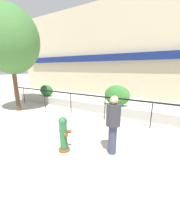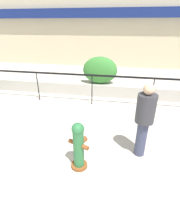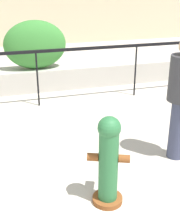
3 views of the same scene
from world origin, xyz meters
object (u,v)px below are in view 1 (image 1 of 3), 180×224
fire_hydrant (64,134)px  hedge_bush_0 (46,91)px  pedestrian (113,122)px  hedge_bush_1 (117,96)px  street_tree (9,41)px

fire_hydrant → hedge_bush_0: bearing=142.1°
fire_hydrant → pedestrian: (1.29, 0.66, 0.44)m
hedge_bush_1 → pedestrian: bearing=-68.6°
hedge_bush_0 → pedestrian: 7.86m
hedge_bush_1 → fire_hydrant: bearing=-87.8°
hedge_bush_0 → street_tree: street_tree is taller
hedge_bush_0 → hedge_bush_1: size_ratio=0.81×
hedge_bush_0 → pedestrian: size_ratio=0.66×
hedge_bush_1 → street_tree: bearing=-155.4°
hedge_bush_1 → fire_hydrant: (0.17, -4.38, -0.49)m
fire_hydrant → pedestrian: bearing=27.0°
hedge_bush_0 → pedestrian: (6.93, -3.72, 0.10)m
street_tree → hedge_bush_0: bearing=94.9°
fire_hydrant → street_tree: 6.66m
hedge_bush_1 → pedestrian: pedestrian is taller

